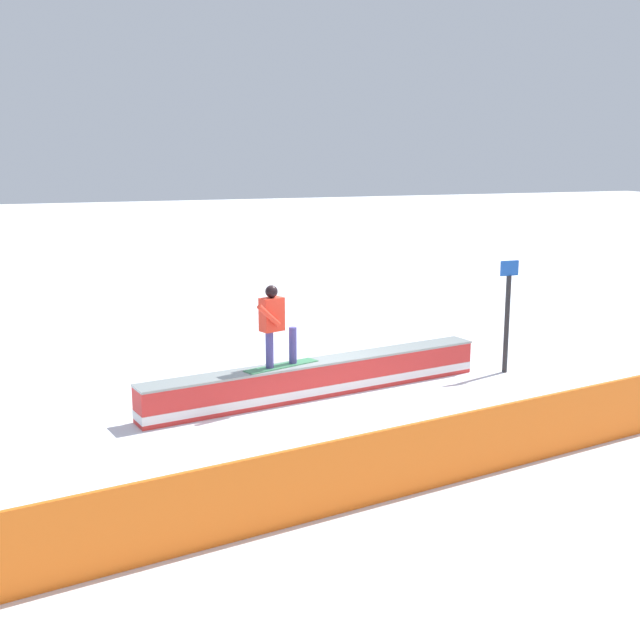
# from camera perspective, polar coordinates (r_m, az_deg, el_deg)

# --- Properties ---
(ground_plane) EXTENTS (120.00, 120.00, 0.00)m
(ground_plane) POSITION_cam_1_polar(r_m,az_deg,el_deg) (14.82, -0.10, -5.36)
(ground_plane) COLOR white
(grind_box) EXTENTS (6.86, 1.72, 0.66)m
(grind_box) POSITION_cam_1_polar(r_m,az_deg,el_deg) (14.74, -0.10, -4.25)
(grind_box) COLOR red
(grind_box) RESTS_ON ground_plane
(snowboarder) EXTENTS (1.47, 0.75, 1.48)m
(snowboarder) POSITION_cam_1_polar(r_m,az_deg,el_deg) (14.01, -3.26, -0.22)
(snowboarder) COLOR #3D8656
(snowboarder) RESTS_ON grind_box
(safety_fence) EXTENTS (13.18, 2.35, 0.97)m
(safety_fence) POSITION_cam_1_polar(r_m,az_deg,el_deg) (10.87, 8.31, -9.37)
(safety_fence) COLOR orange
(safety_fence) RESTS_ON ground_plane
(trail_marker) EXTENTS (0.40, 0.10, 2.29)m
(trail_marker) POSITION_cam_1_polar(r_m,az_deg,el_deg) (16.47, 13.19, 0.44)
(trail_marker) COLOR #262628
(trail_marker) RESTS_ON ground_plane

